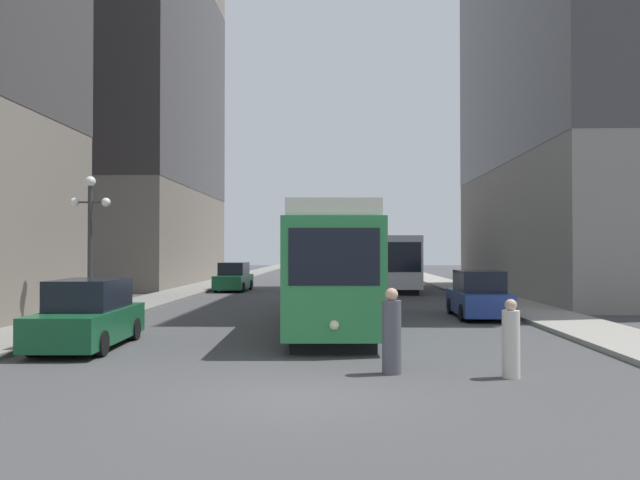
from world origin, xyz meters
The scene contains 13 objects.
ground_plane centered at (0.00, 0.00, 0.00)m, with size 200.00×200.00×0.00m, color #424244.
sidewalk_left centered at (-8.68, 40.00, 0.07)m, with size 2.68×120.00×0.15m, color gray.
sidewalk_right centered at (8.68, 40.00, 0.07)m, with size 2.68×120.00×0.15m, color gray.
streetcar centered at (0.33, 11.04, 2.10)m, with size 3.06×13.98×3.89m.
transit_bus centered at (4.23, 30.98, 1.95)m, with size 2.72×11.36×3.45m.
parked_car_left_near centered at (-6.04, 29.55, 0.84)m, with size 2.00×4.55×1.82m.
parked_car_left_mid centered at (-6.04, 5.68, 0.84)m, with size 2.02×4.76×1.82m.
parked_car_right_far centered at (6.04, 13.65, 0.84)m, with size 1.94×4.56×1.82m.
pedestrian_crossing_near centered at (4.17, 1.86, 0.75)m, with size 0.36×0.36×1.61m.
pedestrian_crossing_far centered at (1.78, 2.23, 0.84)m, with size 0.40×0.40×1.81m.
lamp_post_left_near centered at (-7.94, 10.65, 3.48)m, with size 1.41×0.36×5.01m.
building_left_midblock centered at (-17.26, 37.56, 14.87)m, with size 15.08×22.32×28.86m.
building_right_corner centered at (15.42, 26.58, 15.73)m, with size 11.42×24.35×30.51m.
Camera 1 is at (0.67, -11.46, 2.60)m, focal length 36.37 mm.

